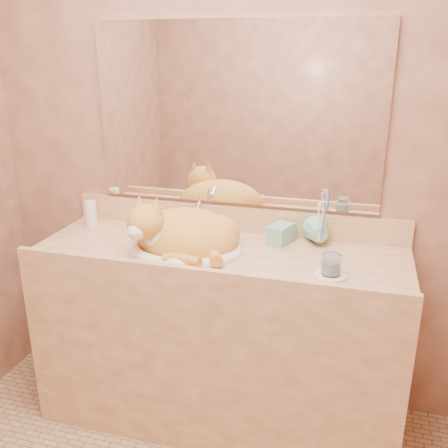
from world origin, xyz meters
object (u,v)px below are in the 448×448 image
(toothbrush_cup, at_px, (320,237))
(water_glass, at_px, (331,264))
(vanity_counter, at_px, (219,337))
(soap_dispenser, at_px, (274,226))
(sink_basin, at_px, (185,232))
(cat, at_px, (182,232))

(toothbrush_cup, relative_size, water_glass, 1.41)
(vanity_counter, height_order, soap_dispenser, soap_dispenser)
(sink_basin, bearing_deg, soap_dispenser, 21.75)
(cat, xyz_separation_m, soap_dispenser, (0.37, 0.14, 0.01))
(soap_dispenser, distance_m, toothbrush_cup, 0.20)
(cat, distance_m, soap_dispenser, 0.40)
(sink_basin, relative_size, toothbrush_cup, 4.16)
(toothbrush_cup, height_order, water_glass, toothbrush_cup)
(vanity_counter, distance_m, toothbrush_cup, 0.65)
(water_glass, bearing_deg, soap_dispenser, 137.37)
(cat, height_order, soap_dispenser, cat)
(vanity_counter, xyz_separation_m, soap_dispenser, (0.22, 0.11, 0.52))
(cat, relative_size, toothbrush_cup, 3.87)
(vanity_counter, bearing_deg, cat, -169.67)
(water_glass, bearing_deg, toothbrush_cup, 103.62)
(vanity_counter, relative_size, sink_basin, 3.25)
(sink_basin, relative_size, water_glass, 5.87)
(soap_dispenser, xyz_separation_m, toothbrush_cup, (0.20, 0.03, -0.04))
(cat, bearing_deg, vanity_counter, 15.56)
(sink_basin, relative_size, soap_dispenser, 2.63)
(soap_dispenser, bearing_deg, cat, -138.69)
(cat, relative_size, soap_dispenser, 2.45)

